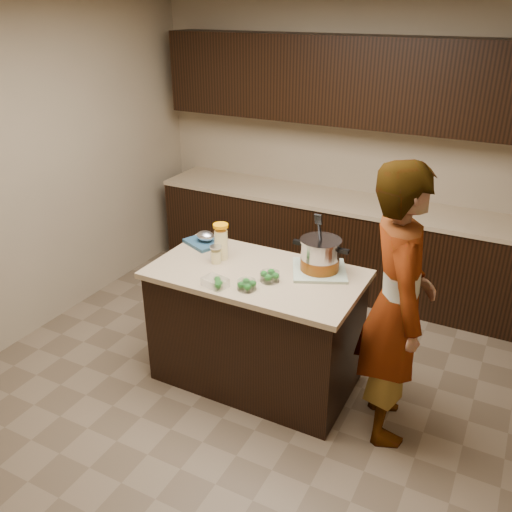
# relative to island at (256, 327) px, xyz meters

# --- Properties ---
(ground_plane) EXTENTS (4.00, 4.00, 0.00)m
(ground_plane) POSITION_rel_island_xyz_m (0.00, 0.00, -0.45)
(ground_plane) COLOR brown
(ground_plane) RESTS_ON ground
(room_shell) EXTENTS (4.04, 4.04, 2.72)m
(room_shell) POSITION_rel_island_xyz_m (0.00, 0.00, 1.26)
(room_shell) COLOR tan
(room_shell) RESTS_ON ground
(back_cabinets) EXTENTS (3.60, 0.63, 2.33)m
(back_cabinets) POSITION_rel_island_xyz_m (0.00, 1.74, 0.49)
(back_cabinets) COLOR black
(back_cabinets) RESTS_ON ground
(island) EXTENTS (1.46, 0.81, 0.90)m
(island) POSITION_rel_island_xyz_m (0.00, 0.00, 0.00)
(island) COLOR black
(island) RESTS_ON ground
(dish_towel) EXTENTS (0.48, 0.48, 0.02)m
(dish_towel) POSITION_rel_island_xyz_m (0.38, 0.20, 0.46)
(dish_towel) COLOR #64875A
(dish_towel) RESTS_ON island
(stock_pot) EXTENTS (0.39, 0.29, 0.40)m
(stock_pot) POSITION_rel_island_xyz_m (0.38, 0.20, 0.56)
(stock_pot) COLOR #B7B7BC
(stock_pot) RESTS_ON dish_towel
(lemonade_pitcher) EXTENTS (0.14, 0.14, 0.26)m
(lemonade_pitcher) POSITION_rel_island_xyz_m (-0.32, 0.08, 0.57)
(lemonade_pitcher) COLOR #FAE899
(lemonade_pitcher) RESTS_ON island
(mason_jar) EXTENTS (0.11, 0.11, 0.14)m
(mason_jar) POSITION_rel_island_xyz_m (-0.32, -0.00, 0.51)
(mason_jar) COLOR #FAE899
(mason_jar) RESTS_ON island
(broccoli_tub_left) EXTENTS (0.14, 0.14, 0.06)m
(broccoli_tub_left) POSITION_rel_island_xyz_m (0.14, -0.07, 0.48)
(broccoli_tub_left) COLOR silver
(broccoli_tub_left) RESTS_ON island
(broccoli_tub_right) EXTENTS (0.16, 0.16, 0.06)m
(broccoli_tub_right) POSITION_rel_island_xyz_m (0.06, -0.25, 0.48)
(broccoli_tub_right) COLOR silver
(broccoli_tub_right) RESTS_ON island
(broccoli_tub_rect) EXTENTS (0.18, 0.15, 0.06)m
(broccoli_tub_rect) POSITION_rel_island_xyz_m (-0.14, -0.31, 0.47)
(broccoli_tub_rect) COLOR silver
(broccoli_tub_rect) RESTS_ON island
(blue_tray) EXTENTS (0.33, 0.31, 0.10)m
(blue_tray) POSITION_rel_island_xyz_m (-0.56, 0.23, 0.48)
(blue_tray) COLOR navy
(blue_tray) RESTS_ON island
(person) EXTENTS (0.66, 0.78, 1.82)m
(person) POSITION_rel_island_xyz_m (0.98, -0.04, 0.46)
(person) COLOR gray
(person) RESTS_ON ground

